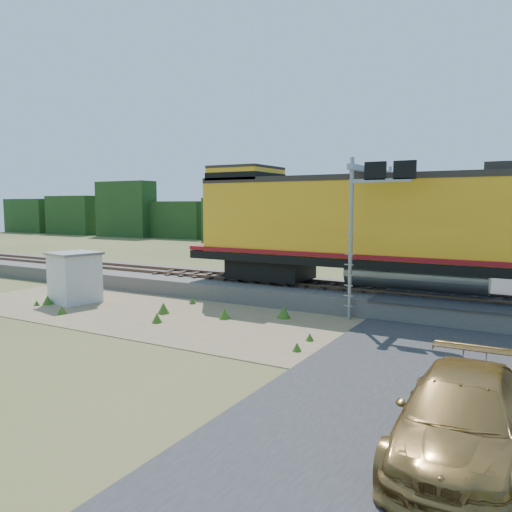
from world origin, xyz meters
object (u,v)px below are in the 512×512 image
Objects in this scene: locomotive at (408,226)px; shed at (75,277)px; car at (461,417)px; signal_gantry at (375,198)px.

shed is (-14.08, -5.89, -2.50)m from locomotive.
car is (17.95, -6.45, -0.45)m from shed.
locomotive is 15.47m from shed.
shed is at bearing -157.29° from locomotive.
signal_gantry reaches higher than car.
shed is 19.08m from car.
car is (5.15, -11.70, -4.14)m from signal_gantry.
car is (3.87, -12.34, -2.95)m from locomotive.
signal_gantry is at bearing -153.27° from locomotive.
shed is 14.32m from signal_gantry.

